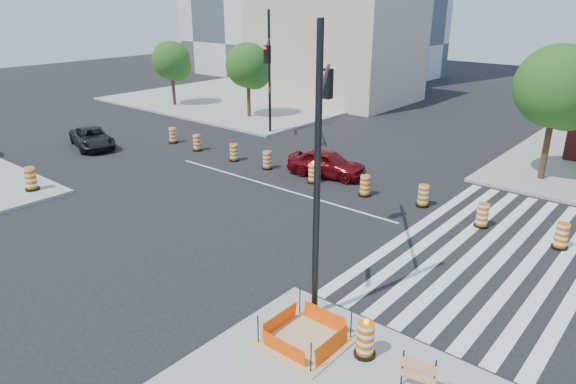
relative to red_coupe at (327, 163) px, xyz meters
name	(u,v)px	position (x,y,z in m)	size (l,w,h in m)	color
ground	(275,187)	(-0.97, -3.08, -0.72)	(120.00, 120.00, 0.00)	black
sidewalk_nw	(258,96)	(-18.97, 14.92, -0.64)	(22.00, 22.00, 0.15)	gray
crosswalk_east	(492,251)	(9.98, -3.08, -0.71)	(6.75, 13.50, 0.01)	silver
lane_centerline	(275,187)	(-0.97, -3.08, -0.71)	(14.00, 0.12, 0.01)	silver
excavation_pit	(305,339)	(8.03, -12.08, -0.50)	(2.20, 2.20, 0.90)	tan
beige_midrise	(335,44)	(-12.97, 18.92, 4.28)	(14.00, 10.00, 10.00)	#BFB592
red_coupe	(327,163)	(0.00, 0.00, 0.00)	(1.70, 4.22, 1.44)	#59070C
dark_suv	(92,138)	(-14.81, -5.04, -0.10)	(2.07, 4.48, 1.25)	black
signal_pole_se	(321,136)	(6.44, -9.36, 4.41)	(3.61, 5.37, 8.38)	black
signal_pole_nw	(269,64)	(-7.43, 3.70, 4.27)	(4.13, 4.75, 8.14)	black
pit_drum	(365,340)	(9.61, -11.54, -0.10)	(0.58, 0.58, 1.14)	black
sw_corner_drum	(31,180)	(-9.57, -11.35, -0.03)	(0.67, 0.67, 1.15)	black
barricade	(418,371)	(11.25, -11.82, -0.02)	(0.84, 0.23, 1.00)	#E15E04
tree_north_a	(172,63)	(-21.49, 6.85, 3.05)	(3.31, 3.30, 5.61)	#382314
tree_north_b	(249,68)	(-13.10, 7.65, 3.21)	(3.44, 3.44, 5.85)	#382314
tree_north_c	(558,91)	(9.09, 6.61, 3.96)	(4.10, 4.10, 6.97)	#382314
median_drum_0	(173,136)	(-11.73, -1.05, -0.24)	(0.60, 0.60, 1.02)	black
median_drum_1	(197,143)	(-9.11, -1.22, -0.24)	(0.60, 0.60, 1.02)	black
median_drum_2	(234,153)	(-5.79, -1.26, -0.24)	(0.60, 0.60, 1.02)	black
median_drum_3	(267,161)	(-3.27, -1.13, -0.24)	(0.60, 0.60, 1.02)	black
median_drum_4	(313,174)	(0.09, -1.32, -0.23)	(0.60, 0.60, 1.18)	black
median_drum_5	(365,186)	(3.15, -1.20, -0.24)	(0.60, 0.60, 1.02)	black
median_drum_6	(423,196)	(5.90, -0.63, -0.24)	(0.60, 0.60, 1.02)	black
median_drum_7	(482,216)	(8.81, -1.14, -0.24)	(0.60, 0.60, 1.02)	black
median_drum_8	(561,237)	(11.86, -1.19, -0.24)	(0.60, 0.60, 1.02)	black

